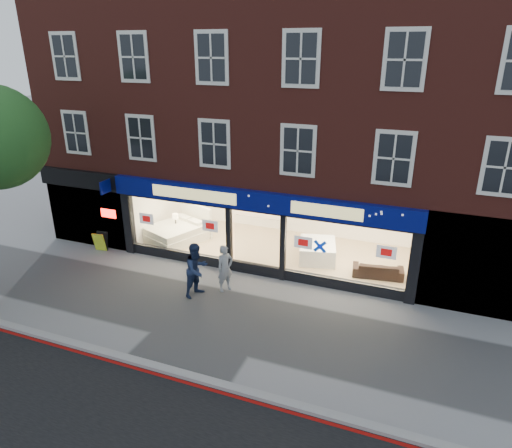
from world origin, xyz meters
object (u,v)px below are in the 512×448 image
Objects in this scene: mattress_stack at (317,251)px; pedestrian_blue at (197,270)px; pedestrian_grey at (225,268)px; sofa at (378,270)px; a_board at (101,241)px; display_bed at (178,232)px.

mattress_stack is 5.16m from pedestrian_blue.
pedestrian_grey is (-2.41, -3.41, 0.39)m from mattress_stack.
a_board reaches higher than sofa.
pedestrian_blue reaches higher than sofa.
sofa is 5.59m from pedestrian_grey.
mattress_stack is at bearing 7.45° from a_board.
a_board is 6.32m from pedestrian_grey.
mattress_stack reaches higher than sofa.
a_board is (-8.62, -2.29, -0.04)m from mattress_stack.
pedestrian_blue is (-5.59, -3.41, 0.58)m from sofa.
mattress_stack is 1.06× the size of pedestrian_blue.
mattress_stack is 1.11× the size of sofa.
display_bed is at bearing -10.22° from sofa.
sofa is 1.08× the size of pedestrian_grey.
mattress_stack is at bearing -23.04° from sofa.
mattress_stack is at bearing 25.11° from display_bed.
pedestrian_grey is at bearing 21.53° from sofa.
pedestrian_blue is at bearing -127.97° from mattress_stack.
sofa is at bearing -40.65° from pedestrian_blue.
a_board is at bearing 113.00° from pedestrian_grey.
display_bed is at bearing 30.21° from a_board.
display_bed is 4.81m from pedestrian_grey.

